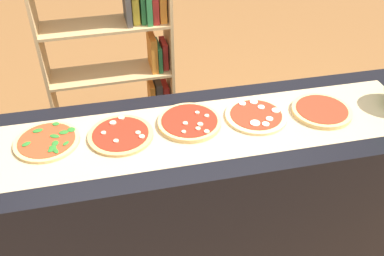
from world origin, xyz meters
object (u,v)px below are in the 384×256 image
pizza_mushroom_1 (121,135)px  pizza_mushroom_2 (190,122)px  pizza_mozzarella_3 (256,116)px  pizza_spinach_0 (47,141)px  pizza_plain_4 (322,111)px  bookshelf (129,74)px

pizza_mushroom_1 → pizza_mushroom_2: pizza_mushroom_2 is taller
pizza_mushroom_2 → pizza_mozzarella_3: size_ratio=1.01×
pizza_mushroom_1 → pizza_mushroom_2: bearing=4.2°
pizza_spinach_0 → pizza_mozzarella_3: 1.00m
pizza_mushroom_1 → pizza_plain_4: bearing=-1.4°
pizza_plain_4 → bookshelf: bookshelf is taller
pizza_mushroom_1 → bookshelf: bookshelf is taller
pizza_mushroom_2 → pizza_spinach_0: bearing=-180.0°
pizza_spinach_0 → pizza_plain_4: bearing=-2.1°
pizza_mushroom_2 → bookshelf: (-0.22, 1.01, -0.28)m
bookshelf → pizza_mushroom_1: bearing=-96.2°
pizza_plain_4 → bookshelf: (-0.89, 1.06, -0.28)m
pizza_mushroom_1 → bookshelf: (0.11, 1.03, -0.28)m
pizza_mozzarella_3 → bookshelf: 1.20m
pizza_plain_4 → bookshelf: bearing=130.0°
pizza_mushroom_1 → bookshelf: bearing=83.8°
pizza_mushroom_2 → bookshelf: bearing=102.4°
pizza_spinach_0 → pizza_mozzarella_3: size_ratio=0.97×
pizza_mushroom_1 → pizza_mushroom_2: size_ratio=0.99×
pizza_mushroom_2 → bookshelf: bookshelf is taller
pizza_spinach_0 → pizza_mozzarella_3: (1.00, -0.01, -0.00)m
pizza_mushroom_2 → bookshelf: size_ratio=0.22×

